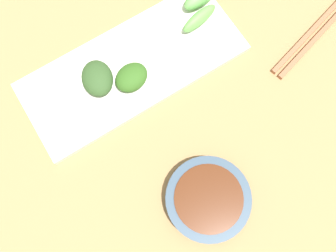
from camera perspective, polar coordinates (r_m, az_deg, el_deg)
name	(u,v)px	position (r m, az deg, el deg)	size (l,w,h in m)	color
tabletop	(146,122)	(0.60, -3.47, 0.68)	(2.10, 2.10, 0.02)	#9C754B
sauce_bowl	(208,199)	(0.55, 6.34, -11.50)	(0.13, 0.13, 0.03)	#2F4256
serving_plate	(133,67)	(0.61, -5.62, 9.37)	(0.15, 0.37, 0.01)	silver
broccoli_leafy_0	(131,77)	(0.58, -5.85, 7.73)	(0.05, 0.06, 0.03)	#305A1D
broccoli_leafy_2	(97,78)	(0.59, -11.20, 7.48)	(0.06, 0.05, 0.03)	#2E4C24
broccoli_stalk_3	(199,18)	(0.63, 5.01, 16.72)	(0.02, 0.07, 0.03)	#609F4A
chopsticks	(318,30)	(0.70, 22.75, 13.87)	(0.08, 0.23, 0.01)	#93593C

